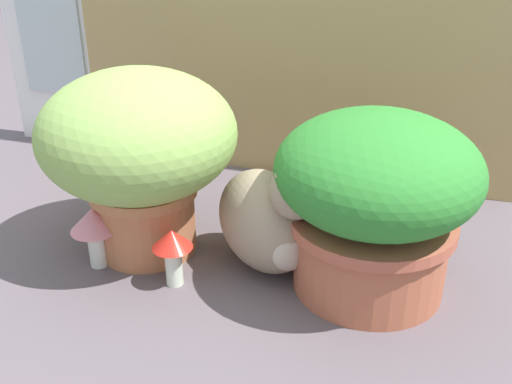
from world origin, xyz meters
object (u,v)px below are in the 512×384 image
object	(u,v)px
grass_planter	(139,147)
cat	(269,219)
mushroom_ornament_pink	(94,225)
leafy_planter	(375,197)
mushroom_ornament_red	(172,247)

from	to	relation	value
grass_planter	cat	xyz separation A→B (m)	(0.29, 0.00, -0.13)
cat	mushroom_ornament_pink	xyz separation A→B (m)	(-0.36, -0.10, -0.02)
cat	grass_planter	bearing A→B (deg)	-179.22
grass_planter	mushroom_ornament_pink	size ratio (longest dim) A/B	2.99
cat	mushroom_ornament_pink	size ratio (longest dim) A/B	2.33
leafy_planter	cat	distance (m)	0.23
grass_planter	mushroom_ornament_red	world-z (taller)	grass_planter
cat	mushroom_ornament_red	distance (m)	0.21
grass_planter	cat	size ratio (longest dim) A/B	1.28
leafy_planter	mushroom_ornament_red	bearing A→B (deg)	-163.08
cat	mushroom_ornament_pink	world-z (taller)	cat
leafy_planter	cat	size ratio (longest dim) A/B	1.21
grass_planter	mushroom_ornament_red	bearing A→B (deg)	-43.18
leafy_planter	cat	world-z (taller)	leafy_planter
leafy_planter	cat	bearing A→B (deg)	-179.51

